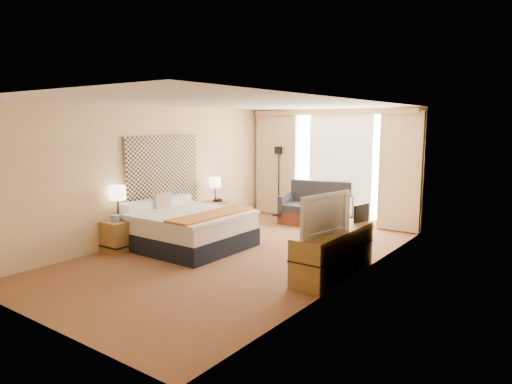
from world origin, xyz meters
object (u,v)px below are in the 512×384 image
Objects in this scene: nightstand_left at (119,236)px; media_dresser at (334,253)px; lamp_right at (215,183)px; desk_chair at (354,236)px; lamp_left at (117,194)px; loveseat at (317,210)px; floor_lamp at (279,167)px; television at (320,213)px; nightstand_right at (212,214)px; bed at (188,228)px.

nightstand_left is 3.85m from media_dresser.
lamp_right is (-3.65, 1.49, 0.62)m from media_dresser.
desk_chair is 4.18m from lamp_left.
floor_lamp is at bearing 156.82° from loveseat.
desk_chair is 3.72m from lamp_right.
desk_chair is (1.89, -2.20, 0.12)m from loveseat.
television reaches higher than nightstand_left.
nightstand_right is at bearing 90.00° from nightstand_left.
loveseat is at bearing 40.36° from television.
floor_lamp is 1.74× the size of desk_chair.
nightstand_right is at bearing 88.96° from lamp_left.
lamp_left reaches higher than bed.
nightstand_left is 0.56× the size of desk_chair.
television is at bearing -26.36° from nightstand_right.
nightstand_right is 0.32× the size of floor_lamp.
nightstand_right is 3.97m from media_dresser.
loveseat is 2.38m from lamp_right.
nightstand_right is at bearing 179.32° from desk_chair.
nightstand_left is 2.50m from nightstand_right.
media_dresser is at bearing -78.60° from desk_chair.
lamp_left is 0.60× the size of television.
nightstand_right is 0.28× the size of bed.
loveseat reaches higher than media_dresser.
desk_chair is at bearing 18.04° from bed.
media_dresser is 3.56m from loveseat.
bed is (0.81, 0.92, 0.08)m from nightstand_left.
nightstand_right is 0.33× the size of loveseat.
loveseat reaches higher than nightstand_right.
nightstand_right is 0.31× the size of media_dresser.
nightstand_left and nightstand_right have the same top height.
loveseat is at bearing 65.53° from lamp_left.
floor_lamp is 4.07m from desk_chair.
media_dresser is at bearing 15.20° from lamp_left.
floor_lamp reaches higher than desk_chair.
floor_lamp is 4.80m from television.
bed is at bearing -152.57° from desk_chair.
desk_chair is at bearing -58.82° from loveseat.
nightstand_left is at bearing -90.00° from nightstand_right.
bed is at bearing -116.71° from loveseat.
nightstand_left is at bearing -164.16° from media_dresser.
bed is 3.28m from loveseat.
floor_lamp is (0.55, 4.35, 0.93)m from nightstand_left.
nightstand_right is 2.14m from floor_lamp.
floor_lamp reaches higher than nightstand_left.
lamp_right reaches higher than nightstand_left.
loveseat is 4.47m from lamp_left.
lamp_right reaches higher than bed.
lamp_left is at bearing 111.39° from television.
lamp_left is at bearing -144.58° from desk_chair.
bed reaches higher than nightstand_right.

